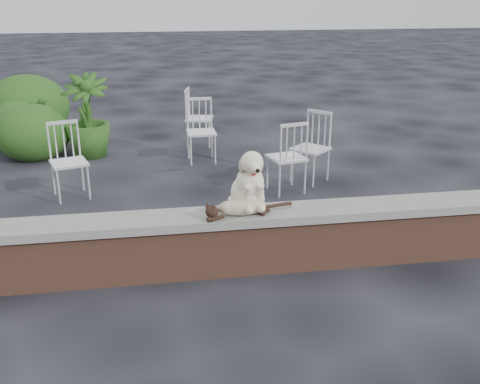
{
  "coord_description": "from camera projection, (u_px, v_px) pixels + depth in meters",
  "views": [
    {
      "loc": [
        -0.29,
        -4.54,
        2.49
      ],
      "look_at": [
        0.48,
        0.2,
        0.7
      ],
      "focal_mm": 41.36,
      "sensor_mm": 36.0,
      "label": 1
    }
  ],
  "objects": [
    {
      "name": "cat",
      "position": [
        241.0,
        206.0,
        4.89
      ],
      "size": [
        1.01,
        0.38,
        0.17
      ],
      "primitive_type": null,
      "rotation": [
        0.0,
        0.0,
        0.14
      ],
      "color": "#C0B189",
      "rests_on": "capstone"
    },
    {
      "name": "ground",
      "position": [
        193.0,
        273.0,
        5.11
      ],
      "size": [
        60.0,
        60.0,
        0.0
      ],
      "primitive_type": "plane",
      "color": "black",
      "rests_on": "ground"
    },
    {
      "name": "dog",
      "position": [
        247.0,
        178.0,
        4.97
      ],
      "size": [
        0.45,
        0.55,
        0.58
      ],
      "primitive_type": null,
      "rotation": [
        0.0,
        0.0,
        0.14
      ],
      "color": "beige",
      "rests_on": "capstone"
    },
    {
      "name": "brick_wall",
      "position": [
        192.0,
        249.0,
        5.03
      ],
      "size": [
        6.0,
        0.3,
        0.5
      ],
      "primitive_type": "cube",
      "color": "brown",
      "rests_on": "ground"
    },
    {
      "name": "chair_c",
      "position": [
        287.0,
        156.0,
        7.01
      ],
      "size": [
        0.67,
        0.67,
        0.94
      ],
      "primitive_type": null,
      "rotation": [
        0.0,
        0.0,
        3.37
      ],
      "color": "white",
      "rests_on": "ground"
    },
    {
      "name": "capstone",
      "position": [
        191.0,
        219.0,
        4.93
      ],
      "size": [
        6.2,
        0.4,
        0.08
      ],
      "primitive_type": "cube",
      "color": "slate",
      "rests_on": "brick_wall"
    },
    {
      "name": "chair_e",
      "position": [
        199.0,
        117.0,
        9.1
      ],
      "size": [
        0.67,
        0.67,
        0.94
      ],
      "primitive_type": null,
      "rotation": [
        0.0,
        0.0,
        1.35
      ],
      "color": "white",
      "rests_on": "ground"
    },
    {
      "name": "chair_a",
      "position": [
        69.0,
        161.0,
        6.8
      ],
      "size": [
        0.7,
        0.7,
        0.94
      ],
      "primitive_type": null,
      "rotation": [
        0.0,
        0.0,
        0.31
      ],
      "color": "white",
      "rests_on": "ground"
    },
    {
      "name": "potted_plant_b",
      "position": [
        86.0,
        116.0,
        8.44
      ],
      "size": [
        0.78,
        0.78,
        1.28
      ],
      "primitive_type": "imported",
      "rotation": [
        0.0,
        0.0,
        -0.1
      ],
      "color": "#234D16",
      "rests_on": "ground"
    },
    {
      "name": "chair_b",
      "position": [
        201.0,
        131.0,
        8.23
      ],
      "size": [
        0.57,
        0.57,
        0.94
      ],
      "primitive_type": null,
      "rotation": [
        0.0,
        0.0,
        0.03
      ],
      "color": "white",
      "rests_on": "ground"
    },
    {
      "name": "chair_d",
      "position": [
        310.0,
        148.0,
        7.39
      ],
      "size": [
        0.79,
        0.79,
        0.94
      ],
      "primitive_type": null,
      "rotation": [
        0.0,
        0.0,
        -0.85
      ],
      "color": "white",
      "rests_on": "ground"
    },
    {
      "name": "shrubbery",
      "position": [
        27.0,
        116.0,
        9.27
      ],
      "size": [
        1.6,
        2.66,
        1.13
      ],
      "color": "#234D16",
      "rests_on": "ground"
    }
  ]
}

